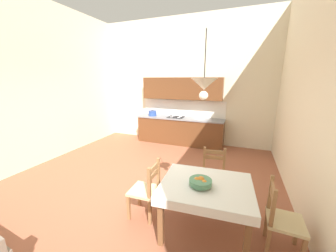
{
  "coord_description": "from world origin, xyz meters",
  "views": [
    {
      "loc": [
        1.88,
        -2.97,
        2.14
      ],
      "look_at": [
        0.17,
        1.47,
        0.97
      ],
      "focal_mm": 20.31,
      "sensor_mm": 36.0,
      "label": 1
    }
  ],
  "objects_px": {
    "kitchen_cabinetry": "(180,119)",
    "dining_table": "(206,193)",
    "pendant_lamp": "(204,85)",
    "dining_chair_kitchen_side": "(214,176)",
    "fruit_bowl": "(200,182)",
    "dining_chair_window_side": "(282,220)",
    "dining_chair_tv_side": "(146,190)"
  },
  "relations": [
    {
      "from": "dining_chair_kitchen_side",
      "to": "dining_chair_tv_side",
      "type": "bearing_deg",
      "value": -137.2
    },
    {
      "from": "kitchen_cabinetry",
      "to": "pendant_lamp",
      "type": "bearing_deg",
      "value": -68.54
    },
    {
      "from": "dining_chair_tv_side",
      "to": "pendant_lamp",
      "type": "distance_m",
      "value": 1.84
    },
    {
      "from": "kitchen_cabinetry",
      "to": "dining_chair_tv_side",
      "type": "distance_m",
      "value": 3.7
    },
    {
      "from": "dining_chair_kitchen_side",
      "to": "dining_chair_window_side",
      "type": "distance_m",
      "value": 1.26
    },
    {
      "from": "kitchen_cabinetry",
      "to": "pendant_lamp",
      "type": "height_order",
      "value": "pendant_lamp"
    },
    {
      "from": "kitchen_cabinetry",
      "to": "pendant_lamp",
      "type": "distance_m",
      "value": 4.13
    },
    {
      "from": "dining_chair_kitchen_side",
      "to": "fruit_bowl",
      "type": "relative_size",
      "value": 3.1
    },
    {
      "from": "dining_table",
      "to": "fruit_bowl",
      "type": "height_order",
      "value": "fruit_bowl"
    },
    {
      "from": "dining_chair_window_side",
      "to": "dining_chair_tv_side",
      "type": "height_order",
      "value": "same"
    },
    {
      "from": "kitchen_cabinetry",
      "to": "pendant_lamp",
      "type": "relative_size",
      "value": 3.61
    },
    {
      "from": "dining_chair_kitchen_side",
      "to": "dining_chair_window_side",
      "type": "relative_size",
      "value": 1.0
    },
    {
      "from": "dining_table",
      "to": "dining_chair_window_side",
      "type": "height_order",
      "value": "dining_chair_window_side"
    },
    {
      "from": "pendant_lamp",
      "to": "dining_chair_tv_side",
      "type": "bearing_deg",
      "value": 177.48
    },
    {
      "from": "dining_table",
      "to": "fruit_bowl",
      "type": "bearing_deg",
      "value": -131.1
    },
    {
      "from": "dining_chair_window_side",
      "to": "dining_chair_tv_side",
      "type": "distance_m",
      "value": 1.88
    },
    {
      "from": "fruit_bowl",
      "to": "dining_table",
      "type": "bearing_deg",
      "value": 48.9
    },
    {
      "from": "dining_chair_kitchen_side",
      "to": "pendant_lamp",
      "type": "distance_m",
      "value": 1.87
    },
    {
      "from": "kitchen_cabinetry",
      "to": "dining_table",
      "type": "bearing_deg",
      "value": -67.23
    },
    {
      "from": "kitchen_cabinetry",
      "to": "dining_chair_kitchen_side",
      "type": "bearing_deg",
      "value": -61.23
    },
    {
      "from": "dining_chair_window_side",
      "to": "fruit_bowl",
      "type": "bearing_deg",
      "value": -173.79
    },
    {
      "from": "dining_table",
      "to": "dining_chair_kitchen_side",
      "type": "relative_size",
      "value": 1.39
    },
    {
      "from": "dining_table",
      "to": "fruit_bowl",
      "type": "distance_m",
      "value": 0.22
    },
    {
      "from": "dining_table",
      "to": "pendant_lamp",
      "type": "bearing_deg",
      "value": -158.21
    },
    {
      "from": "dining_chair_tv_side",
      "to": "fruit_bowl",
      "type": "height_order",
      "value": "dining_chair_tv_side"
    },
    {
      "from": "kitchen_cabinetry",
      "to": "dining_chair_kitchen_side",
      "type": "xyz_separation_m",
      "value": [
        1.52,
        -2.77,
        -0.41
      ]
    },
    {
      "from": "dining_table",
      "to": "dining_chair_window_side",
      "type": "bearing_deg",
      "value": 2.11
    },
    {
      "from": "dining_table",
      "to": "pendant_lamp",
      "type": "xyz_separation_m",
      "value": [
        -0.08,
        -0.03,
        1.46
      ]
    },
    {
      "from": "dining_chair_tv_side",
      "to": "fruit_bowl",
      "type": "xyz_separation_m",
      "value": [
        0.86,
        -0.08,
        0.37
      ]
    },
    {
      "from": "fruit_bowl",
      "to": "pendant_lamp",
      "type": "height_order",
      "value": "pendant_lamp"
    },
    {
      "from": "dining_chair_kitchen_side",
      "to": "pendant_lamp",
      "type": "bearing_deg",
      "value": -95.12
    },
    {
      "from": "dining_table",
      "to": "pendant_lamp",
      "type": "height_order",
      "value": "pendant_lamp"
    }
  ]
}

